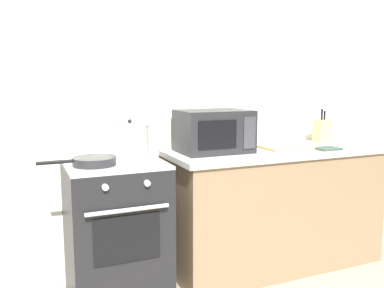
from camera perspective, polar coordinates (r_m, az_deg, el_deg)
back_wall at (r=3.11m, az=-0.70°, el=5.62°), size 4.40×0.10×2.50m
lower_cabinet_right at (r=3.23m, az=11.77°, el=-9.07°), size 1.64×0.56×0.88m
countertop_right at (r=3.13m, az=12.02°, el=-1.00°), size 1.70×0.60×0.04m
stove at (r=2.72m, az=-10.59°, el=-11.96°), size 0.60×0.64×0.92m
stock_pot at (r=2.71m, az=-8.67°, el=0.52°), size 0.34×0.26×0.25m
frying_pan at (r=2.50m, az=-13.66°, el=-2.35°), size 0.46×0.26×0.05m
microwave at (r=2.89m, az=3.07°, el=1.81°), size 0.50×0.37×0.30m
cutting_board at (r=3.14m, az=13.02°, el=-0.45°), size 0.36×0.26×0.02m
knife_block at (r=3.52m, az=17.83°, el=1.75°), size 0.13×0.10×0.28m
oven_mitt at (r=3.17m, az=18.43°, el=-0.61°), size 0.18×0.14×0.02m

